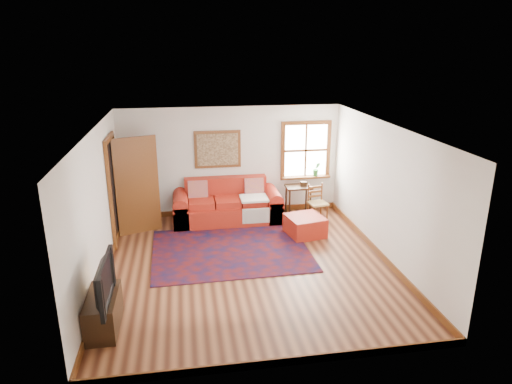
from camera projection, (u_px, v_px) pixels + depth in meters
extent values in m
plane|color=#462113|center=(249.00, 265.00, 8.23)|extent=(5.50, 5.50, 0.00)
cube|color=silver|center=(231.00, 161.00, 10.42)|extent=(5.00, 0.04, 2.50)
cube|color=silver|center=(283.00, 277.00, 5.26)|extent=(5.00, 0.04, 2.50)
cube|color=silver|center=(97.00, 208.00, 7.46)|extent=(0.04, 5.50, 2.50)
cube|color=silver|center=(385.00, 193.00, 8.23)|extent=(0.04, 5.50, 2.50)
cube|color=white|center=(248.00, 128.00, 7.46)|extent=(5.00, 5.50, 0.04)
cube|color=brown|center=(232.00, 210.00, 10.78)|extent=(5.00, 0.03, 0.12)
cube|color=brown|center=(106.00, 273.00, 7.83)|extent=(0.03, 5.50, 0.12)
cube|color=brown|center=(379.00, 253.00, 8.59)|extent=(0.03, 5.50, 0.12)
cube|color=white|center=(306.00, 150.00, 10.62)|extent=(1.00, 0.02, 1.20)
cube|color=brown|center=(307.00, 123.00, 10.40)|extent=(1.18, 0.06, 0.09)
cube|color=brown|center=(305.00, 177.00, 10.80)|extent=(1.18, 0.06, 0.09)
cube|color=brown|center=(283.00, 151.00, 10.52)|extent=(0.09, 0.06, 1.20)
cube|color=brown|center=(328.00, 150.00, 10.68)|extent=(0.09, 0.06, 1.20)
cube|color=brown|center=(306.00, 150.00, 10.60)|extent=(1.00, 0.04, 0.05)
cube|color=brown|center=(306.00, 177.00, 10.73)|extent=(1.15, 0.20, 0.04)
imported|color=#266E2C|center=(316.00, 169.00, 10.69)|extent=(0.18, 0.15, 0.33)
cube|color=black|center=(113.00, 191.00, 9.03)|extent=(0.02, 0.90, 2.05)
cube|color=brown|center=(111.00, 199.00, 8.57)|extent=(0.06, 0.09, 2.05)
cube|color=brown|center=(117.00, 184.00, 9.50)|extent=(0.06, 0.09, 2.05)
cube|color=brown|center=(109.00, 138.00, 8.71)|extent=(0.06, 1.08, 0.09)
cube|color=brown|center=(137.00, 186.00, 9.38)|extent=(0.86, 0.35, 2.05)
cube|color=silver|center=(137.00, 181.00, 9.35)|extent=(0.56, 0.22, 1.33)
cube|color=brown|center=(218.00, 149.00, 10.26)|extent=(1.05, 0.04, 0.85)
cube|color=tan|center=(218.00, 150.00, 10.23)|extent=(0.92, 0.03, 0.72)
cube|color=#560F0C|center=(231.00, 250.00, 8.83)|extent=(3.02, 2.44, 0.02)
cube|color=#A92415|center=(227.00, 212.00, 10.23)|extent=(2.39, 0.99, 0.42)
cube|color=#A92415|center=(226.00, 188.00, 10.42)|extent=(1.86, 0.27, 0.52)
cube|color=#A92415|center=(181.00, 213.00, 10.06)|extent=(0.33, 0.99, 0.52)
cube|color=#A92415|center=(272.00, 208.00, 10.37)|extent=(0.33, 0.99, 0.52)
cube|color=orange|center=(198.00, 190.00, 10.16)|extent=(0.44, 0.21, 0.45)
cube|color=orange|center=(254.00, 187.00, 10.35)|extent=(0.44, 0.21, 0.45)
cube|color=silver|center=(254.00, 198.00, 10.03)|extent=(0.60, 0.54, 0.04)
cube|color=#A92415|center=(305.00, 226.00, 9.50)|extent=(0.84, 0.84, 0.41)
cube|color=black|center=(298.00, 187.00, 10.47)|extent=(0.59, 0.44, 0.04)
cylinder|color=black|center=(290.00, 204.00, 10.37)|extent=(0.04, 0.04, 0.66)
cylinder|color=black|center=(310.00, 203.00, 10.44)|extent=(0.04, 0.04, 0.66)
cylinder|color=black|center=(286.00, 199.00, 10.71)|extent=(0.04, 0.04, 0.66)
cylinder|color=black|center=(306.00, 198.00, 10.78)|extent=(0.04, 0.04, 0.66)
cube|color=tan|center=(318.00, 203.00, 10.18)|extent=(0.45, 0.43, 0.04)
cylinder|color=brown|center=(314.00, 216.00, 10.06)|extent=(0.04, 0.04, 0.40)
cylinder|color=brown|center=(327.00, 214.00, 10.16)|extent=(0.04, 0.04, 0.40)
cylinder|color=brown|center=(308.00, 202.00, 10.27)|extent=(0.04, 0.04, 0.83)
cylinder|color=brown|center=(321.00, 200.00, 10.37)|extent=(0.04, 0.04, 0.83)
cube|color=brown|center=(315.00, 192.00, 10.25)|extent=(0.33, 0.08, 0.25)
cube|color=black|center=(103.00, 312.00, 6.35)|extent=(0.42, 0.92, 0.51)
imported|color=black|center=(98.00, 282.00, 6.02)|extent=(0.14, 1.05, 0.61)
cylinder|color=silver|center=(108.00, 278.00, 6.58)|extent=(0.12, 0.12, 0.18)
cylinder|color=#FFA53F|center=(108.00, 279.00, 6.59)|extent=(0.07, 0.07, 0.12)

